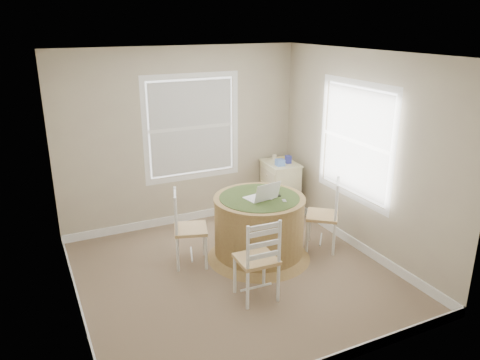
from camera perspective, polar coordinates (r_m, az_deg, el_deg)
room at (r=5.45m, az=0.16°, el=1.51°), size 3.64×3.64×2.64m
round_table at (r=5.99m, az=2.33°, el=-5.51°), size 1.34×1.34×0.83m
chair_left at (r=5.86m, az=-6.05°, el=-5.93°), size 0.51×0.52×0.95m
chair_near at (r=5.15m, az=2.01°, el=-9.57°), size 0.43×0.41×0.95m
chair_right at (r=6.31m, az=10.00°, el=-4.25°), size 0.57×0.58×0.95m
laptop at (r=5.79m, az=2.68°, el=-1.99°), size 0.41×0.37×0.25m
mouse at (r=5.80m, az=3.62°, el=-2.21°), size 0.10×0.12×0.04m
phone at (r=5.76m, az=5.41°, el=-2.56°), size 0.07×0.10×0.02m
keys at (r=5.89m, az=4.69°, el=-1.96°), size 0.07×0.07×0.02m
corner_chest at (r=7.40m, az=4.87°, el=-0.96°), size 0.52×0.66×0.84m
tissue_box at (r=7.08m, az=4.89°, el=2.11°), size 0.13×0.13×0.10m
box_yellow at (r=7.33m, az=5.34°, el=2.51°), size 0.16×0.11×0.06m
box_blue at (r=7.22m, az=5.97°, el=2.50°), size 0.09×0.09×0.12m
cup_cream at (r=7.36m, az=4.17°, el=2.75°), size 0.07×0.07×0.09m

